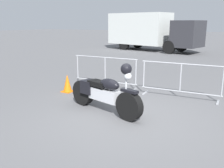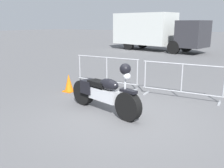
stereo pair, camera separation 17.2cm
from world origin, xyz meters
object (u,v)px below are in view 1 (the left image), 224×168
(parked_car_white, at_px, (124,34))
(crowd_barrier_near, at_px, (105,71))
(motorcycle, at_px, (104,92))
(traffic_cone, at_px, (67,83))
(parked_car_tan, at_px, (144,35))
(parked_car_silver, at_px, (186,36))
(crowd_barrier_far, at_px, (180,80))
(box_truck, at_px, (149,30))
(parked_car_black, at_px, (162,36))

(parked_car_white, bearing_deg, crowd_barrier_near, -162.55)
(motorcycle, height_order, traffic_cone, motorcycle)
(parked_car_white, bearing_deg, parked_car_tan, -90.43)
(crowd_barrier_near, bearing_deg, parked_car_silver, 97.10)
(crowd_barrier_near, bearing_deg, crowd_barrier_far, 0.00)
(box_truck, relative_size, parked_car_tan, 1.82)
(parked_car_black, bearing_deg, parked_car_white, 78.19)
(box_truck, height_order, parked_car_black, box_truck)
(crowd_barrier_far, bearing_deg, motorcycle, -121.29)
(motorcycle, relative_size, parked_car_tan, 0.54)
(motorcycle, xyz_separation_m, crowd_barrier_near, (-1.34, 2.20, 0.04))
(crowd_barrier_far, xyz_separation_m, parked_car_black, (-8.02, 21.38, 0.16))
(parked_car_tan, relative_size, traffic_cone, 7.43)
(crowd_barrier_near, height_order, traffic_cone, crowd_barrier_near)
(motorcycle, bearing_deg, box_truck, 121.79)
(box_truck, bearing_deg, motorcycle, -60.45)
(box_truck, relative_size, parked_car_silver, 1.83)
(motorcycle, bearing_deg, parked_car_black, 119.59)
(crowd_barrier_far, height_order, parked_car_silver, parked_car_silver)
(parked_car_tan, bearing_deg, box_truck, -163.62)
(crowd_barrier_near, xyz_separation_m, box_truck, (-3.27, 11.97, 1.08))
(traffic_cone, bearing_deg, parked_car_silver, 94.98)
(crowd_barrier_far, relative_size, box_truck, 0.30)
(box_truck, xyz_separation_m, parked_car_silver, (0.54, 9.99, -0.92))
(motorcycle, bearing_deg, parked_car_white, 130.25)
(motorcycle, height_order, parked_car_white, parked_car_white)
(parked_car_white, distance_m, traffic_cone, 24.92)
(traffic_cone, bearing_deg, box_truck, 100.97)
(crowd_barrier_far, relative_size, parked_car_silver, 0.56)
(crowd_barrier_near, distance_m, parked_car_black, 22.04)
(traffic_cone, bearing_deg, parked_car_tan, 107.28)
(parked_car_white, distance_m, parked_car_silver, 7.83)
(crowd_barrier_far, bearing_deg, parked_car_tan, 115.74)
(parked_car_silver, bearing_deg, crowd_barrier_near, 178.58)
(motorcycle, relative_size, parked_car_white, 0.54)
(parked_car_black, bearing_deg, parked_car_tan, 67.07)
(traffic_cone, bearing_deg, crowd_barrier_near, 59.34)
(parked_car_black, relative_size, parked_car_silver, 1.00)
(parked_car_black, xyz_separation_m, traffic_cone, (4.63, -22.59, -0.43))
(parked_car_tan, bearing_deg, parked_car_white, 89.57)
(parked_car_white, height_order, traffic_cone, parked_car_white)
(motorcycle, xyz_separation_m, parked_car_white, (-11.90, 23.88, 0.20))
(crowd_barrier_near, xyz_separation_m, parked_car_tan, (-7.95, 22.05, 0.16))
(motorcycle, xyz_separation_m, crowd_barrier_far, (1.34, 2.20, 0.04))
(parked_car_tan, xyz_separation_m, traffic_cone, (7.23, -23.26, -0.43))
(crowd_barrier_near, xyz_separation_m, traffic_cone, (-0.72, -1.21, -0.27))
(motorcycle, height_order, parked_car_silver, parked_car_silver)
(parked_car_tan, bearing_deg, parked_car_black, -112.93)
(box_truck, bearing_deg, parked_car_white, 138.41)
(motorcycle, height_order, parked_car_tan, parked_car_tan)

